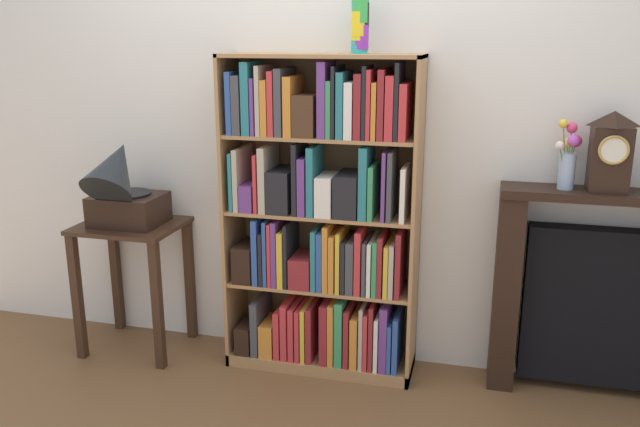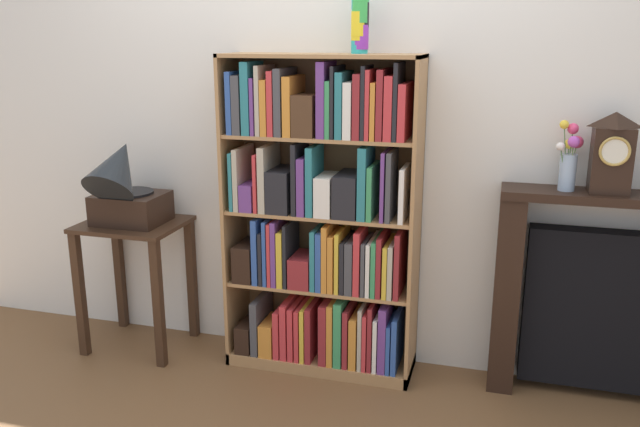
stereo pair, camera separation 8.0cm
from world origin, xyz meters
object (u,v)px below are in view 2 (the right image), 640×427
object	(u,v)px
cup_stack	(360,19)
flower_vase	(569,159)
gramophone	(124,185)
fireplace_mantel	(610,300)
bookshelf	(322,227)
side_table_left	(135,257)
mantel_clock	(612,153)

from	to	relation	value
cup_stack	flower_vase	xyz separation A→B (m)	(0.94, 0.03, -0.59)
cup_stack	flower_vase	distance (m)	1.11
gramophone	fireplace_mantel	distance (m)	2.42
flower_vase	cup_stack	bearing A→B (deg)	-178.34
fireplace_mantel	cup_stack	bearing A→B (deg)	-178.17
bookshelf	side_table_left	world-z (taller)	bookshelf
bookshelf	fireplace_mantel	world-z (taller)	bookshelf
side_table_left	bookshelf	bearing A→B (deg)	2.92
gramophone	flower_vase	size ratio (longest dim) A/B	1.65
fireplace_mantel	flower_vase	xyz separation A→B (m)	(-0.24, -0.01, 0.64)
cup_stack	fireplace_mantel	world-z (taller)	cup_stack
mantel_clock	flower_vase	distance (m)	0.17
fireplace_mantel	mantel_clock	bearing A→B (deg)	-164.12
side_table_left	flower_vase	xyz separation A→B (m)	(2.13, 0.12, 0.62)
bookshelf	cup_stack	xyz separation A→B (m)	(0.17, 0.04, 0.98)
side_table_left	fireplace_mantel	distance (m)	2.37
cup_stack	gramophone	distance (m)	1.45
cup_stack	flower_vase	world-z (taller)	cup_stack
gramophone	side_table_left	bearing A→B (deg)	90.00
side_table_left	gramophone	distance (m)	0.41
cup_stack	mantel_clock	distance (m)	1.24
cup_stack	fireplace_mantel	xyz separation A→B (m)	(1.18, 0.04, -1.23)
side_table_left	gramophone	world-z (taller)	gramophone
side_table_left	flower_vase	bearing A→B (deg)	3.09
mantel_clock	side_table_left	bearing A→B (deg)	-177.37
bookshelf	cup_stack	world-z (taller)	cup_stack
side_table_left	mantel_clock	xyz separation A→B (m)	(2.30, 0.11, 0.65)
fireplace_mantel	mantel_clock	size ratio (longest dim) A/B	2.94
cup_stack	flower_vase	size ratio (longest dim) A/B	0.97
gramophone	flower_vase	world-z (taller)	flower_vase
fireplace_mantel	bookshelf	bearing A→B (deg)	-176.88
flower_vase	side_table_left	bearing A→B (deg)	-176.91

